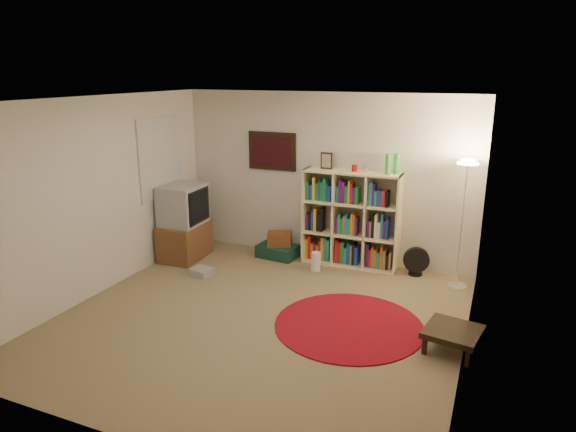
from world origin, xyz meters
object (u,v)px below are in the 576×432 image
at_px(bookshelf, 350,220).
at_px(suitcase, 278,251).
at_px(side_table, 453,333).
at_px(tv_stand, 184,223).
at_px(floor_fan, 416,261).
at_px(floor_lamp, 466,182).

bearing_deg(bookshelf, suitcase, -172.73).
relative_size(suitcase, side_table, 1.01).
xyz_separation_m(tv_stand, side_table, (4.07, -1.25, -0.35)).
bearing_deg(floor_fan, floor_lamp, -33.64).
height_order(tv_stand, side_table, tv_stand).
bearing_deg(floor_fan, suitcase, 167.66).
height_order(bookshelf, tv_stand, bookshelf).
distance_m(floor_lamp, floor_fan, 1.37).
bearing_deg(side_table, tv_stand, 162.97).
relative_size(floor_lamp, floor_fan, 4.17).
height_order(floor_lamp, suitcase, floor_lamp).
relative_size(floor_fan, side_table, 0.67).
xyz_separation_m(bookshelf, floor_lamp, (1.57, -0.26, 0.75)).
bearing_deg(floor_fan, tv_stand, 176.41).
bearing_deg(suitcase, floor_lamp, 2.90).
distance_m(floor_fan, tv_stand, 3.47).
bearing_deg(suitcase, side_table, -27.90).
distance_m(floor_lamp, tv_stand, 4.09).
bearing_deg(tv_stand, side_table, -19.44).
bearing_deg(floor_lamp, bookshelf, 170.51).
distance_m(bookshelf, suitcase, 1.25).
height_order(bookshelf, floor_fan, bookshelf).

